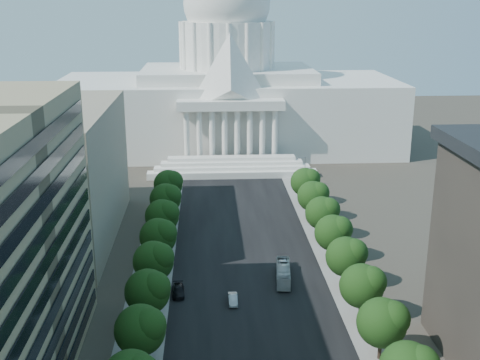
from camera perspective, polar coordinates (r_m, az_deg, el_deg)
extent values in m
cube|color=black|center=(131.87, 0.39, -6.71)|extent=(30.00, 260.00, 0.01)
cube|color=gray|center=(132.12, -7.92, -6.84)|extent=(8.00, 260.00, 0.02)
cube|color=gray|center=(134.34, 8.56, -6.45)|extent=(8.00, 260.00, 0.02)
cube|color=white|center=(219.47, -1.19, 6.30)|extent=(120.00, 50.00, 25.00)
cube|color=white|center=(217.27, -1.21, 10.06)|extent=(60.00, 40.00, 4.00)
cube|color=white|center=(191.50, -0.90, 7.18)|extent=(34.00, 8.00, 3.00)
cylinder|color=white|center=(216.31, -1.23, 12.70)|extent=(32.00, 32.00, 16.00)
ellipsoid|color=white|center=(215.74, -1.26, 16.41)|extent=(30.00, 30.00, 27.60)
cube|color=gray|center=(141.77, -19.62, 0.42)|extent=(38.00, 52.00, 30.00)
cylinder|color=#33261C|center=(94.42, -9.32, -16.29)|extent=(0.56, 0.56, 2.94)
sphere|color=black|center=(91.95, -9.46, -13.83)|extent=(7.60, 7.60, 7.60)
sphere|color=black|center=(90.58, -8.69, -13.46)|extent=(5.32, 5.32, 5.32)
cylinder|color=#33261C|center=(104.62, -8.66, -12.70)|extent=(0.56, 0.56, 2.94)
sphere|color=black|center=(102.39, -8.78, -10.41)|extent=(7.60, 7.60, 7.60)
sphere|color=black|center=(101.08, -8.08, -10.03)|extent=(5.32, 5.32, 5.32)
cylinder|color=#33261C|center=(115.17, -8.13, -9.76)|extent=(0.56, 0.56, 2.94)
sphere|color=black|center=(113.15, -8.23, -7.63)|extent=(7.60, 7.60, 7.60)
sphere|color=black|center=(111.88, -7.60, -7.26)|extent=(5.32, 5.32, 5.32)
cylinder|color=#33261C|center=(125.97, -7.70, -7.32)|extent=(0.56, 0.56, 2.94)
sphere|color=black|center=(124.13, -7.78, -5.34)|extent=(7.60, 7.60, 7.60)
sphere|color=black|center=(122.90, -7.21, -4.97)|extent=(5.32, 5.32, 5.32)
cylinder|color=#33261C|center=(136.98, -7.34, -5.26)|extent=(0.56, 0.56, 2.94)
sphere|color=black|center=(135.29, -7.41, -3.42)|extent=(7.60, 7.60, 7.60)
sphere|color=black|center=(134.09, -6.88, -3.07)|extent=(5.32, 5.32, 5.32)
cylinder|color=#33261C|center=(148.14, -7.03, -3.52)|extent=(0.56, 0.56, 2.94)
sphere|color=black|center=(146.58, -7.10, -1.79)|extent=(7.60, 7.60, 7.60)
sphere|color=black|center=(145.41, -6.61, -1.46)|extent=(5.32, 5.32, 5.32)
cylinder|color=#33261C|center=(159.43, -6.77, -2.01)|extent=(0.56, 0.56, 2.94)
sphere|color=black|center=(157.98, -6.83, -0.40)|extent=(7.60, 7.60, 7.60)
sphere|color=black|center=(156.84, -6.38, -0.08)|extent=(5.32, 5.32, 5.32)
cylinder|color=#33261C|center=(97.34, 13.10, -15.42)|extent=(0.56, 0.56, 2.94)
sphere|color=black|center=(94.95, 13.29, -13.02)|extent=(7.60, 7.60, 7.60)
sphere|color=black|center=(94.14, 14.26, -12.57)|extent=(5.32, 5.32, 5.32)
cylinder|color=#33261C|center=(107.27, 11.31, -12.06)|extent=(0.56, 0.56, 2.94)
sphere|color=black|center=(105.10, 11.46, -9.81)|extent=(7.60, 7.60, 7.60)
sphere|color=black|center=(104.28, 12.32, -9.39)|extent=(5.32, 5.32, 5.32)
cylinder|color=#33261C|center=(117.58, 9.87, -9.26)|extent=(0.56, 0.56, 2.94)
sphere|color=black|center=(115.60, 9.99, -7.17)|extent=(7.60, 7.60, 7.60)
sphere|color=black|center=(114.78, 10.75, -6.77)|extent=(5.32, 5.32, 5.32)
cylinder|color=#33261C|center=(128.18, 8.68, -6.92)|extent=(0.56, 0.56, 2.94)
sphere|color=black|center=(126.37, 8.77, -4.97)|extent=(7.60, 7.60, 7.60)
sphere|color=black|center=(125.55, 9.46, -4.59)|extent=(5.32, 5.32, 5.32)
cylinder|color=#33261C|center=(139.01, 7.68, -4.94)|extent=(0.56, 0.56, 2.94)
sphere|color=black|center=(137.35, 7.76, -3.12)|extent=(7.60, 7.60, 7.60)
sphere|color=black|center=(136.52, 8.39, -2.76)|extent=(5.32, 5.32, 5.32)
cylinder|color=#33261C|center=(150.02, 6.84, -3.24)|extent=(0.56, 0.56, 2.94)
sphere|color=black|center=(148.48, 6.90, -1.54)|extent=(7.60, 7.60, 7.60)
sphere|color=black|center=(147.66, 7.48, -1.20)|extent=(5.32, 5.32, 5.32)
cylinder|color=#33261C|center=(161.18, 6.11, -1.78)|extent=(0.56, 0.56, 2.94)
sphere|color=black|center=(159.74, 6.16, -0.18)|extent=(7.60, 7.60, 7.60)
sphere|color=black|center=(158.92, 6.69, 0.14)|extent=(5.32, 5.32, 5.32)
cylinder|color=gray|center=(83.50, 16.85, -15.72)|extent=(2.40, 0.14, 0.14)
sphere|color=gray|center=(83.20, 16.11, -15.86)|extent=(0.44, 0.44, 0.44)
cylinder|color=gray|center=(106.49, 12.73, -10.53)|extent=(0.18, 0.18, 9.00)
cylinder|color=gray|center=(104.29, 12.24, -8.47)|extent=(2.40, 0.14, 0.14)
sphere|color=gray|center=(104.05, 11.65, -8.56)|extent=(0.44, 0.44, 0.44)
cylinder|color=gray|center=(128.43, 9.75, -5.46)|extent=(0.18, 0.18, 9.00)
cylinder|color=gray|center=(126.61, 9.31, -3.68)|extent=(2.40, 0.14, 0.14)
sphere|color=gray|center=(126.42, 8.82, -3.73)|extent=(0.44, 0.44, 0.44)
cylinder|color=gray|center=(151.33, 7.68, -1.88)|extent=(0.18, 0.18, 9.00)
cylinder|color=gray|center=(149.79, 7.29, -0.33)|extent=(2.40, 0.14, 0.14)
sphere|color=gray|center=(149.62, 6.88, -0.38)|extent=(0.44, 0.44, 0.44)
cylinder|color=gray|center=(174.80, 6.17, 0.75)|extent=(0.18, 0.18, 9.00)
cylinder|color=gray|center=(173.47, 5.82, 2.11)|extent=(2.40, 0.14, 0.14)
sphere|color=gray|center=(173.32, 5.46, 2.07)|extent=(0.44, 0.44, 0.44)
imported|color=#A3A5AA|center=(110.36, -0.67, -11.24)|extent=(1.64, 4.61, 1.52)
imported|color=black|center=(113.71, -5.87, -10.42)|extent=(2.46, 5.57, 1.59)
imported|color=silver|center=(118.48, 4.12, -8.80)|extent=(3.73, 11.17, 3.05)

